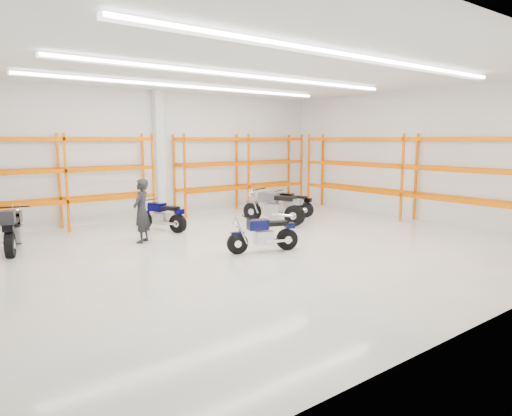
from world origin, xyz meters
TOP-DOWN VIEW (x-y plane):
  - ground at (0.00, 0.00)m, footprint 14.00×14.00m
  - room_shell at (0.00, 0.03)m, footprint 14.02×12.02m
  - motorcycle_main at (-0.17, -0.45)m, footprint 1.81×0.83m
  - motorcycle_back_a at (-5.21, 3.36)m, footprint 0.99×2.22m
  - motorcycle_back_b at (-1.03, 3.56)m, footprint 0.90×1.84m
  - motorcycle_back_c at (2.50, 2.36)m, footprint 1.03×2.25m
  - motorcycle_back_d at (3.93, 3.16)m, footprint 0.90×1.78m
  - standing_man at (-2.19, 2.44)m, footprint 0.75×0.74m
  - structural_column at (0.00, 5.82)m, footprint 0.32×0.32m
  - pallet_racking_back_left at (-3.40, 5.48)m, footprint 5.67×0.87m
  - pallet_racking_back_right at (3.40, 5.48)m, footprint 5.67×0.87m
  - pallet_racking_side at (6.48, 0.00)m, footprint 0.87×9.07m

SIDE VIEW (x-z plane):
  - ground at x=0.00m, z-range 0.00..0.00m
  - motorcycle_main at x=-0.17m, z-range -0.03..0.89m
  - motorcycle_back_d at x=3.93m, z-range -0.03..0.89m
  - motorcycle_back_b at x=-1.03m, z-range -0.03..0.92m
  - motorcycle_back_c at x=2.50m, z-range -0.04..1.11m
  - motorcycle_back_a at x=-5.21m, z-range -0.02..1.14m
  - standing_man at x=-2.19m, z-range 0.00..1.75m
  - pallet_racking_back_left at x=-3.40m, z-range 0.29..3.29m
  - pallet_racking_back_right at x=3.40m, z-range 0.29..3.29m
  - pallet_racking_side at x=6.48m, z-range 0.31..3.31m
  - structural_column at x=0.00m, z-range 0.00..4.50m
  - room_shell at x=0.00m, z-range 1.03..5.54m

